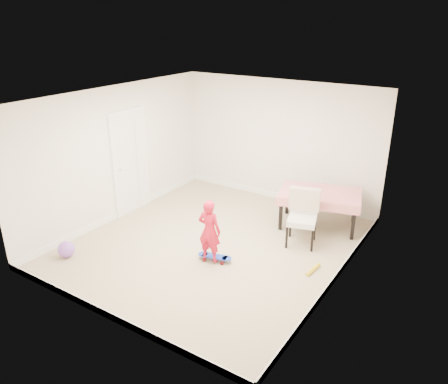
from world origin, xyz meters
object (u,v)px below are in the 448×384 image
Objects in this scene: dining_table at (319,209)px; dining_chair at (302,219)px; balloon at (66,249)px; skateboard at (215,258)px; child at (209,233)px.

dining_table is 0.87m from dining_chair.
dining_chair is at bearing 39.35° from balloon.
skateboard is 0.50m from child.
dining_chair is 0.92× the size of child.
dining_table is 2.46m from child.
child is 2.46m from balloon.
dining_chair reaches higher than balloon.
child reaches higher than dining_table.
skateboard is (-0.94, -2.16, -0.31)m from dining_table.
dining_chair is 3.53× the size of balloon.
dining_chair is (0.02, -0.85, 0.14)m from dining_table.
child is 3.82× the size of balloon.
balloon is (-3.11, -3.42, -0.21)m from dining_table.
child reaches higher than balloon.
skateboard is 2.51m from balloon.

